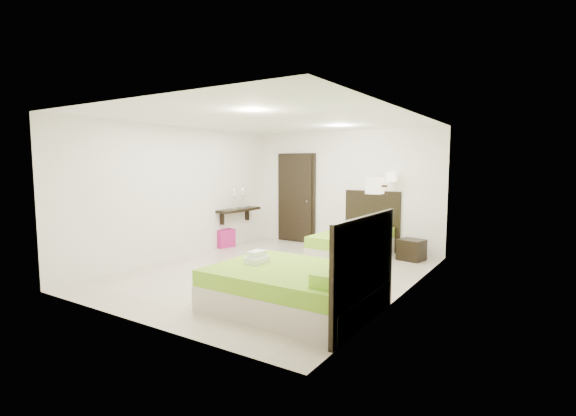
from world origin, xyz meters
The scene contains 7 objects.
floor centered at (0.00, 0.00, 0.00)m, with size 5.50×5.50×0.00m, color beige.
bed_single centered at (0.72, 1.80, 0.31)m, with size 1.24×2.07×1.71m.
bed_double centered at (1.31, -1.36, 0.30)m, with size 2.05×1.74×1.69m.
nightstand centered at (1.72, 2.23, 0.20)m, with size 0.46×0.41×0.41m, color black.
ottoman centered at (-2.26, 1.25, 0.20)m, with size 0.40×0.40×0.40m, color #9B145B.
door centered at (-1.20, 2.70, 1.05)m, with size 1.02×0.15×2.14m.
console_shelf centered at (-2.08, 1.60, 0.82)m, with size 0.35×1.20×0.78m.
Camera 1 is at (4.01, -5.80, 1.86)m, focal length 26.00 mm.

